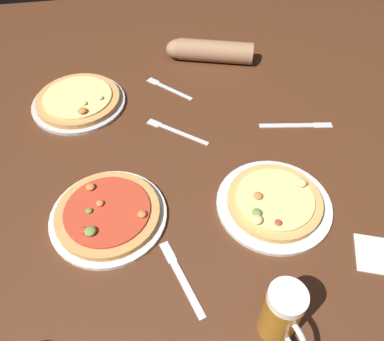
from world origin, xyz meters
TOP-DOWN VIEW (x-y plane):
  - ground_plane at (0.00, 0.00)m, footprint 2.40×2.40m
  - pizza_plate_near at (0.20, -0.15)m, footprint 0.31×0.31m
  - pizza_plate_far at (-0.33, 0.38)m, footprint 0.32×0.32m
  - pizza_plate_side at (-0.24, -0.11)m, footprint 0.31×0.31m
  - beer_mug_dark at (0.11, -0.46)m, footprint 0.08×0.14m
  - napkin_folded at (0.42, -0.34)m, footprint 0.15×0.14m
  - fork_left at (-0.02, 0.19)m, footprint 0.18×0.16m
  - knife_right at (0.37, 0.15)m, footprint 0.24×0.06m
  - fork_spare at (-0.01, 0.42)m, footprint 0.16×0.16m
  - knife_spare at (-0.08, -0.31)m, footprint 0.08×0.21m
  - diner_arm at (0.16, 0.58)m, footprint 0.34×0.16m

SIDE VIEW (x-z plane):
  - ground_plane at x=0.00m, z-range -0.03..0.00m
  - fork_left at x=-0.02m, z-range 0.00..0.01m
  - knife_right at x=0.37m, z-range 0.00..0.01m
  - fork_spare at x=-0.01m, z-range 0.00..0.01m
  - knife_spare at x=-0.08m, z-range 0.00..0.01m
  - napkin_folded at x=0.42m, z-range 0.00..0.01m
  - pizza_plate_near at x=0.20m, z-range -0.01..0.04m
  - pizza_plate_far at x=-0.33m, z-range -0.01..0.04m
  - pizza_plate_side at x=-0.24m, z-range -0.01..0.04m
  - diner_arm at x=0.16m, z-range 0.00..0.08m
  - beer_mug_dark at x=0.11m, z-range 0.00..0.16m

